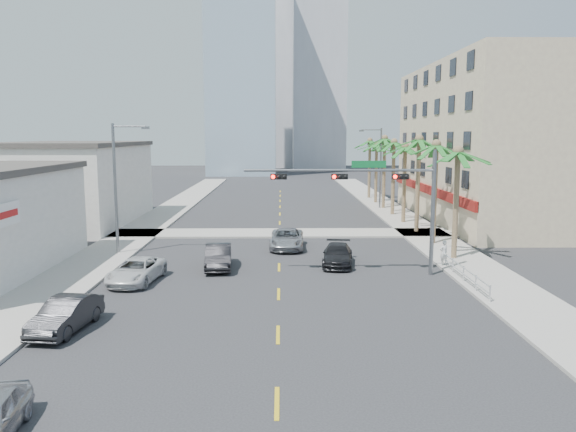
% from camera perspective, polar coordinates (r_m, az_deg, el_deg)
% --- Properties ---
extents(ground, '(260.00, 260.00, 0.00)m').
position_cam_1_polar(ground, '(25.67, -1.00, -10.43)').
color(ground, '#262628').
rests_on(ground, ground).
extents(sidewalk_right, '(4.00, 120.00, 0.15)m').
position_cam_1_polar(sidewalk_right, '(46.59, 14.06, -2.09)').
color(sidewalk_right, gray).
rests_on(sidewalk_right, ground).
extents(sidewalk_left, '(4.00, 120.00, 0.15)m').
position_cam_1_polar(sidewalk_left, '(46.67, -15.78, -2.14)').
color(sidewalk_left, gray).
rests_on(sidewalk_left, ground).
extents(sidewalk_cross, '(80.00, 4.00, 0.15)m').
position_cam_1_polar(sidewalk_cross, '(47.03, -0.86, -1.75)').
color(sidewalk_cross, gray).
rests_on(sidewalk_cross, ground).
extents(building_right, '(15.25, 28.00, 15.00)m').
position_cam_1_polar(building_right, '(58.56, 21.37, 6.95)').
color(building_right, tan).
rests_on(building_right, ground).
extents(building_left_far, '(11.00, 18.00, 7.20)m').
position_cam_1_polar(building_left_far, '(56.08, -21.23, 2.94)').
color(building_left_far, beige).
rests_on(building_left_far, ground).
extents(tower_far_left, '(14.00, 14.00, 48.00)m').
position_cam_1_polar(tower_far_left, '(120.64, -4.74, 15.70)').
color(tower_far_left, '#99B2C6').
rests_on(tower_far_left, ground).
extents(tower_far_right, '(12.00, 12.00, 60.00)m').
position_cam_1_polar(tower_far_right, '(136.37, 3.18, 17.39)').
color(tower_far_right, '#ADADB2').
rests_on(tower_far_right, ground).
extents(tower_far_center, '(16.00, 16.00, 42.00)m').
position_cam_1_polar(tower_far_center, '(149.90, -1.95, 13.09)').
color(tower_far_center, '#ADADB2').
rests_on(tower_far_center, ground).
extents(traffic_signal_mast, '(11.12, 0.54, 7.20)m').
position_cam_1_polar(traffic_signal_mast, '(32.91, 9.18, 2.63)').
color(traffic_signal_mast, slate).
rests_on(traffic_signal_mast, ground).
extents(palm_tree_0, '(4.80, 4.80, 7.80)m').
position_cam_1_polar(palm_tree_0, '(38.10, 16.90, 6.17)').
color(palm_tree_0, brown).
rests_on(palm_tree_0, ground).
extents(palm_tree_1, '(4.80, 4.80, 8.16)m').
position_cam_1_polar(palm_tree_1, '(43.08, 14.83, 6.91)').
color(palm_tree_1, brown).
rests_on(palm_tree_1, ground).
extents(palm_tree_2, '(4.80, 4.80, 8.52)m').
position_cam_1_polar(palm_tree_2, '(48.11, 13.19, 7.48)').
color(palm_tree_2, brown).
rests_on(palm_tree_2, ground).
extents(palm_tree_3, '(4.80, 4.80, 7.80)m').
position_cam_1_polar(palm_tree_3, '(53.18, 11.82, 6.82)').
color(palm_tree_3, brown).
rests_on(palm_tree_3, ground).
extents(palm_tree_4, '(4.80, 4.80, 8.16)m').
position_cam_1_polar(palm_tree_4, '(58.26, 10.73, 7.30)').
color(palm_tree_4, brown).
rests_on(palm_tree_4, ground).
extents(palm_tree_5, '(4.80, 4.80, 8.52)m').
position_cam_1_polar(palm_tree_5, '(63.37, 9.80, 7.70)').
color(palm_tree_5, brown).
rests_on(palm_tree_5, ground).
extents(palm_tree_6, '(4.80, 4.80, 7.80)m').
position_cam_1_polar(palm_tree_6, '(68.50, 9.00, 7.17)').
color(palm_tree_6, brown).
rests_on(palm_tree_6, ground).
extents(palm_tree_7, '(4.80, 4.80, 8.16)m').
position_cam_1_polar(palm_tree_7, '(73.62, 8.32, 7.52)').
color(palm_tree_7, brown).
rests_on(palm_tree_7, ground).
extents(streetlight_left, '(2.55, 0.25, 9.00)m').
position_cam_1_polar(streetlight_left, '(40.03, -16.88, 3.35)').
color(streetlight_left, slate).
rests_on(streetlight_left, ground).
extents(streetlight_right, '(2.55, 0.25, 9.00)m').
position_cam_1_polar(streetlight_right, '(63.34, 9.21, 5.25)').
color(streetlight_right, slate).
rests_on(streetlight_right, ground).
extents(guardrail, '(0.08, 8.08, 1.00)m').
position_cam_1_polar(guardrail, '(32.85, 17.41, -5.43)').
color(guardrail, silver).
rests_on(guardrail, ground).
extents(car_parked_mid, '(2.04, 4.43, 1.41)m').
position_cam_1_polar(car_parked_mid, '(25.77, -21.64, -9.30)').
color(car_parked_mid, black).
rests_on(car_parked_mid, ground).
extents(car_parked_far, '(2.81, 5.03, 1.33)m').
position_cam_1_polar(car_parked_far, '(32.76, -15.16, -5.38)').
color(car_parked_far, silver).
rests_on(car_parked_far, ground).
extents(car_lane_left, '(1.94, 4.61, 1.48)m').
position_cam_1_polar(car_lane_left, '(35.15, -7.09, -4.12)').
color(car_lane_left, black).
rests_on(car_lane_left, ground).
extents(car_lane_center, '(2.56, 5.22, 1.43)m').
position_cam_1_polar(car_lane_center, '(40.95, -0.12, -2.33)').
color(car_lane_center, '#A7A7AB').
rests_on(car_lane_center, ground).
extents(car_lane_right, '(2.38, 4.73, 1.32)m').
position_cam_1_polar(car_lane_right, '(35.89, 5.06, -3.96)').
color(car_lane_right, black).
rests_on(car_lane_right, ground).
extents(pedestrian, '(0.67, 0.57, 1.56)m').
position_cam_1_polar(pedestrian, '(36.42, 15.54, -3.62)').
color(pedestrian, silver).
rests_on(pedestrian, sidewalk_right).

